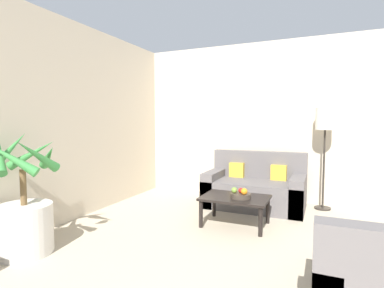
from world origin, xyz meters
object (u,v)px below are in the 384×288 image
Objects in this scene: potted_palm at (25,216)px; apple_green at (234,190)px; coffee_table at (235,201)px; orange_fruit at (244,191)px; floor_lamp at (325,125)px; apple_red at (241,191)px; ottoman at (377,256)px; fruit_bowl at (241,196)px; sofa_loveseat at (255,189)px.

apple_green is at bearing 43.14° from potted_palm.
apple_green is at bearing -88.34° from coffee_table.
coffee_table is 0.22m from orange_fruit.
floor_lamp is 1.84× the size of coffee_table.
apple_red is (1.81, 1.65, 0.08)m from potted_palm.
floor_lamp reaches higher than ottoman.
coffee_table is 1.66m from ottoman.
fruit_bowl is 3.79× the size of apple_red.
ottoman is at bearing 16.19° from potted_palm.
potted_palm is 4.13m from floor_lamp.
floor_lamp reaches higher than sofa_loveseat.
apple_red is (0.00, 0.01, 0.06)m from fruit_bowl.
sofa_loveseat is at bearing 91.77° from fruit_bowl.
floor_lamp reaches higher than potted_palm.
sofa_loveseat is 1.79× the size of coffee_table.
ottoman is (0.44, -2.00, -1.11)m from floor_lamp.
ottoman is (1.43, -1.71, -0.11)m from sofa_loveseat.
fruit_bowl is at bearing -88.23° from sofa_loveseat.
coffee_table is 12.38× the size of apple_red.
fruit_bowl reaches higher than ottoman.
floor_lamp is 2.33m from ottoman.
sofa_loveseat is (1.78, 2.64, -0.11)m from potted_palm.
floor_lamp reaches higher than fruit_bowl.
sofa_loveseat reaches higher than orange_fruit.
apple_green reaches higher than fruit_bowl.
coffee_table is (-0.05, -0.97, 0.04)m from sofa_loveseat.
potted_palm is at bearing -133.39° from floor_lamp.
sofa_loveseat is 1.08m from orange_fruit.
potted_palm is at bearing -137.73° from apple_red.
floor_lamp is (0.99, 0.29, 1.01)m from sofa_loveseat.
coffee_table is at bearing 156.63° from fruit_bowl.
sofa_loveseat is at bearing 87.26° from apple_green.
sofa_loveseat is at bearing -163.72° from floor_lamp.
apple_red is 0.08m from apple_green.
orange_fruit is (0.14, -0.04, 0.00)m from apple_green.
orange_fruit is at bearing -32.03° from coffee_table.
apple_red is at bearing 152.88° from ottoman.
apple_red is at bearing 83.40° from fruit_bowl.
potted_palm is 3.35m from ottoman.
fruit_bowl is 0.40× the size of ottoman.
potted_palm reaches higher than coffee_table.
fruit_bowl is at bearing 42.13° from potted_palm.
apple_green reaches higher than coffee_table.
orange_fruit is (0.09, -1.06, 0.20)m from sofa_loveseat.
apple_green is at bearing 165.33° from orange_fruit.
orange_fruit reaches higher than coffee_table.
floor_lamp is 1.90m from coffee_table.
apple_green is (-0.08, -0.02, 0.07)m from fruit_bowl.
potted_palm is at bearing -137.87° from fruit_bowl.
orange_fruit is (1.87, 1.59, 0.08)m from potted_palm.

